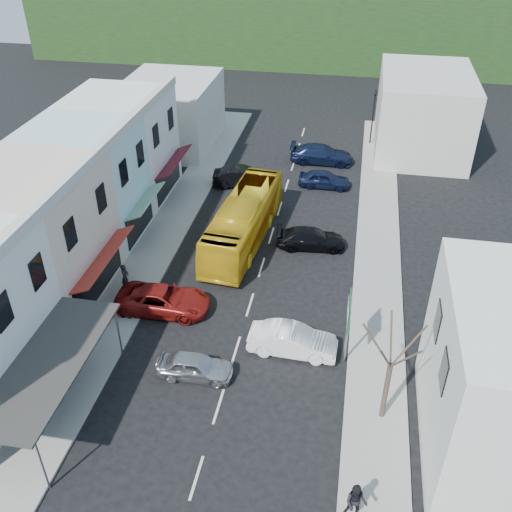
{
  "coord_description": "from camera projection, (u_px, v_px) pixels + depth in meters",
  "views": [
    {
      "loc": [
        5.23,
        -22.24,
        21.47
      ],
      "look_at": [
        0.0,
        6.0,
        2.2
      ],
      "focal_mm": 40.0,
      "sensor_mm": 36.0,
      "label": 1
    }
  ],
  "objects": [
    {
      "name": "car_navy_mid",
      "position": [
        324.0,
        179.0,
        46.65
      ],
      "size": [
        4.41,
        1.81,
        1.4
      ],
      "primitive_type": "imported",
      "rotation": [
        0.0,
        0.0,
        1.57
      ],
      "color": "black",
      "rests_on": "ground"
    },
    {
      "name": "ground",
      "position": [
        236.0,
        350.0,
        30.91
      ],
      "size": [
        120.0,
        120.0,
        0.0
      ],
      "primitive_type": "plane",
      "color": "black",
      "rests_on": "ground"
    },
    {
      "name": "traffic_signal",
      "position": [
        373.0,
        118.0,
        53.01
      ],
      "size": [
        1.05,
        1.32,
        5.29
      ],
      "primitive_type": null,
      "rotation": [
        0.0,
        0.0,
        3.4
      ],
      "color": "black",
      "rests_on": "ground"
    },
    {
      "name": "distant_block_left",
      "position": [
        171.0,
        113.0,
        53.1
      ],
      "size": [
        8.0,
        10.0,
        6.0
      ],
      "primitive_type": "cube",
      "color": "#B7B2A8",
      "rests_on": "ground"
    },
    {
      "name": "street_tree",
      "position": [
        390.0,
        366.0,
        25.22
      ],
      "size": [
        2.86,
        2.86,
        6.71
      ],
      "primitive_type": null,
      "rotation": [
        0.0,
        0.0,
        0.18
      ],
      "color": "#33261D",
      "rests_on": "ground"
    },
    {
      "name": "sidewalk_right",
      "position": [
        378.0,
        261.0,
        37.9
      ],
      "size": [
        3.0,
        52.0,
        0.15
      ],
      "primitive_type": "cube",
      "color": "gray",
      "rests_on": "ground"
    },
    {
      "name": "direction_sign",
      "position": [
        347.0,
        331.0,
        28.97
      ],
      "size": [
        0.35,
        1.96,
        4.32
      ],
      "primitive_type": null,
      "rotation": [
        0.0,
        0.0,
        0.03
      ],
      "color": "#115F30",
      "rests_on": "ground"
    },
    {
      "name": "pedestrian_right",
      "position": [
        356.0,
        504.0,
        22.28
      ],
      "size": [
        0.75,
        0.52,
        1.7
      ],
      "primitive_type": "imported",
      "rotation": [
        0.0,
        0.0,
        -0.12
      ],
      "color": "black",
      "rests_on": "sidewalk_right"
    },
    {
      "name": "car_silver",
      "position": [
        195.0,
        366.0,
        28.97
      ],
      "size": [
        4.46,
        1.96,
        1.4
      ],
      "primitive_type": "imported",
      "rotation": [
        0.0,
        0.0,
        1.61
      ],
      "color": "#B0AFB4",
      "rests_on": "ground"
    },
    {
      "name": "car_black_near",
      "position": [
        311.0,
        238.0,
        39.08
      ],
      "size": [
        4.68,
        2.33,
        1.4
      ],
      "primitive_type": "imported",
      "rotation": [
        0.0,
        0.0,
        1.68
      ],
      "color": "black",
      "rests_on": "ground"
    },
    {
      "name": "car_red",
      "position": [
        163.0,
        301.0,
        33.37
      ],
      "size": [
        4.65,
        2.02,
        1.4
      ],
      "primitive_type": "imported",
      "rotation": [
        0.0,
        0.0,
        1.6
      ],
      "color": "maroon",
      "rests_on": "ground"
    },
    {
      "name": "car_navy_far",
      "position": [
        322.0,
        155.0,
        50.63
      ],
      "size": [
        4.52,
        1.89,
        1.4
      ],
      "primitive_type": "imported",
      "rotation": [
        0.0,
        0.0,
        1.58
      ],
      "color": "black",
      "rests_on": "ground"
    },
    {
      "name": "distant_block_right",
      "position": [
        423.0,
        112.0,
        51.79
      ],
      "size": [
        8.0,
        12.0,
        7.0
      ],
      "primitive_type": "cube",
      "color": "#B7B2A8",
      "rests_on": "ground"
    },
    {
      "name": "car_black_far",
      "position": [
        243.0,
        178.0,
        46.81
      ],
      "size": [
        4.61,
        2.39,
        1.4
      ],
      "primitive_type": "imported",
      "rotation": [
        0.0,
        0.0,
        1.71
      ],
      "color": "black",
      "rests_on": "ground"
    },
    {
      "name": "bus",
      "position": [
        244.0,
        222.0,
        39.29
      ],
      "size": [
        3.52,
        11.78,
        3.1
      ],
      "primitive_type": "imported",
      "rotation": [
        0.0,
        0.0,
        -0.09
      ],
      "color": "gold",
      "rests_on": "ground"
    },
    {
      "name": "pedestrian_left",
      "position": [
        125.0,
        278.0,
        34.77
      ],
      "size": [
        0.46,
        0.64,
        1.7
      ],
      "primitive_type": "imported",
      "rotation": [
        0.0,
        0.0,
        1.67
      ],
      "color": "black",
      "rests_on": "sidewalk_left"
    },
    {
      "name": "hillside",
      "position": [
        322.0,
        0.0,
        80.53
      ],
      "size": [
        80.0,
        26.0,
        14.0
      ],
      "color": "#1B3216",
      "rests_on": "ground"
    },
    {
      "name": "sidewalk_left",
      "position": [
        162.0,
        239.0,
        40.17
      ],
      "size": [
        3.0,
        52.0,
        0.15
      ],
      "primitive_type": "cube",
      "color": "gray",
      "rests_on": "ground"
    },
    {
      "name": "car_white",
      "position": [
        293.0,
        342.0,
        30.43
      ],
      "size": [
        4.45,
        1.92,
        1.4
      ],
      "primitive_type": "imported",
      "rotation": [
        0.0,
        0.0,
        1.54
      ],
      "color": "white",
      "rests_on": "ground"
    },
    {
      "name": "shopfront_row",
      "position": [
        51.0,
        220.0,
        34.65
      ],
      "size": [
        8.25,
        30.0,
        8.0
      ],
      "color": "silver",
      "rests_on": "ground"
    }
  ]
}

